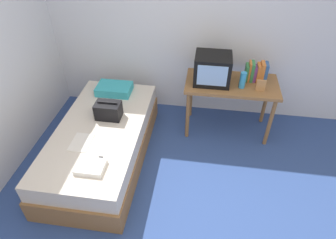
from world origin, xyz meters
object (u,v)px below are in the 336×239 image
Objects in this scene: picture_frame at (261,85)px; remote_dark at (99,163)px; desk at (231,89)px; pillow at (114,89)px; bed at (102,143)px; tv at (212,69)px; magazine at (81,142)px; water_bottle at (243,80)px; folded_towel at (90,167)px; book_row at (256,72)px; handbag at (108,110)px.

remote_dark is at bearing -143.88° from picture_frame.
desk is 2.54× the size of pillow.
picture_frame is 0.31× the size of pillow.
bed is 4.55× the size of tv.
desk is 1.54m from pillow.
desk is at bearing 33.63° from magazine.
water_bottle is 2.02m from folded_towel.
bed is 1.62m from tv.
folded_towel reaches higher than remote_dark.
book_row is at bearing 100.06° from picture_frame.
handbag is (-1.45, -0.59, -0.06)m from desk.
folded_towel is (-1.71, -1.29, -0.30)m from picture_frame.
water_bottle is at bearing -12.93° from tv.
water_bottle is 0.45× the size of pillow.
folded_towel is (-1.12, -1.41, -0.41)m from tv.
bed is 6.90× the size of magazine.
bed is at bearing -152.40° from desk.
pillow is 1.30m from remote_dark.
tv is at bearing 38.16° from magazine.
pillow is at bearing -177.92° from desk.
pillow reaches higher than remote_dark.
handbag is at bearing -80.21° from pillow.
handbag reaches higher than pillow.
bed is 12.82× the size of remote_dark.
bed is at bearing -106.97° from handbag.
bed is at bearing -153.61° from book_row.
pillow is at bearing 177.61° from picture_frame.
remote_dark is (0.21, -1.28, -0.04)m from pillow.
book_row reaches higher than remote_dark.
book_row is at bearing 11.59° from tv.
desk reaches higher than magazine.
book_row is 1.86m from pillow.
handbag is (-1.73, -0.69, -0.27)m from book_row.
pillow is (-1.28, -0.05, -0.38)m from tv.
book_row is at bearing 4.96° from pillow.
tv reaches higher than picture_frame.
handbag is (0.06, 0.19, 0.35)m from bed.
desk is 0.25m from water_bottle.
magazine is at bearing -150.44° from water_bottle.
water_bottle is at bearing -1.37° from pillow.
water_bottle is 0.26m from book_row.
remote_dark is at bearing -42.54° from magazine.
handbag is 1.07× the size of folded_towel.
picture_frame reaches higher than remote_dark.
picture_frame reaches higher than desk.
book_row is at bearing 26.39° from bed.
pillow reaches higher than bed.
magazine is 0.42m from folded_towel.
tv is 3.06× the size of picture_frame.
remote_dark is at bearing -80.53° from pillow.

